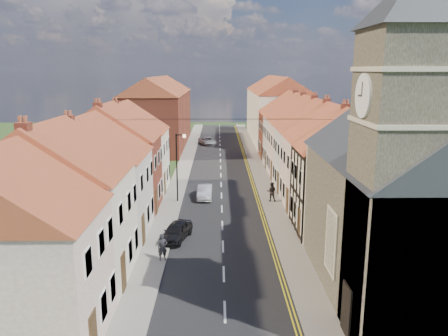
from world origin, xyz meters
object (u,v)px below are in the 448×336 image
(lamppost, at_px, (178,163))
(pedestrian_left, at_px, (162,247))
(car_mid, at_px, (205,192))
(pedestrian_right, at_px, (271,192))
(church, at_px, (416,187))
(car_near, at_px, (176,231))
(car_distant, at_px, (207,141))

(lamppost, distance_m, pedestrian_left, 12.55)
(car_mid, xyz_separation_m, pedestrian_right, (5.92, -1.36, 0.37))
(church, distance_m, lamppost, 21.38)
(pedestrian_left, bearing_deg, car_near, 66.07)
(car_near, xyz_separation_m, car_distant, (1.20, 39.19, -0.02))
(pedestrian_right, bearing_deg, church, 114.66)
(church, height_order, car_distant, church)
(car_mid, relative_size, pedestrian_right, 2.16)
(car_distant, bearing_deg, pedestrian_right, -96.09)
(lamppost, bearing_deg, car_distant, 86.59)
(car_mid, distance_m, pedestrian_right, 6.08)
(car_near, bearing_deg, pedestrian_right, 63.66)
(lamppost, bearing_deg, pedestrian_right, -0.78)
(church, bearing_deg, car_near, 147.73)
(pedestrian_left, height_order, pedestrian_right, pedestrian_right)
(pedestrian_right, bearing_deg, car_distant, -70.19)
(lamppost, relative_size, car_near, 1.65)
(church, bearing_deg, pedestrian_left, 161.39)
(car_mid, distance_m, car_distant, 29.21)
(church, xyz_separation_m, car_mid, (-10.88, 17.92, -5.27))
(car_mid, relative_size, car_distant, 0.87)
(car_near, distance_m, car_mid, 10.13)
(car_distant, height_order, pedestrian_right, pedestrian_right)
(car_mid, height_order, pedestrian_left, pedestrian_left)
(lamppost, distance_m, car_distant, 30.64)
(car_near, bearing_deg, pedestrian_left, -83.04)
(church, xyz_separation_m, pedestrian_left, (-13.06, 4.40, -4.93))
(car_near, xyz_separation_m, pedestrian_left, (-0.50, -3.53, 0.33))
(lamppost, xyz_separation_m, pedestrian_left, (0.11, -12.28, -2.59))
(lamppost, relative_size, pedestrian_right, 3.50)
(lamppost, relative_size, pedestrian_left, 3.61)
(church, distance_m, pedestrian_right, 17.97)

